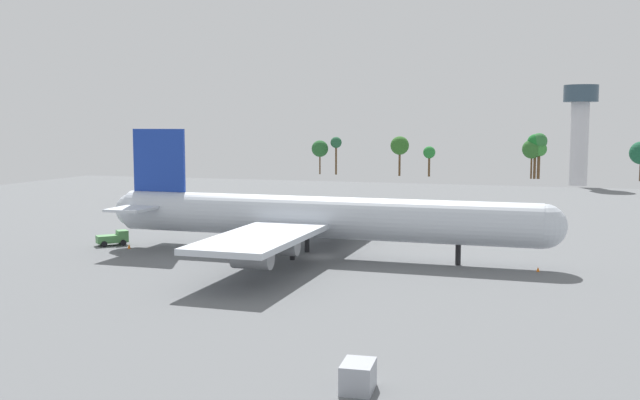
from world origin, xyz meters
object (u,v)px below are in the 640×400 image
Objects in this scene: cargo_airplane at (317,218)px; baggage_tug at (114,238)px; cargo_container_fore at (358,376)px; control_tower at (580,123)px; safety_cone_nose at (538,269)px; safety_cone_tail at (129,246)px; catering_truck at (375,223)px.

cargo_airplane reaches higher than baggage_tug.
control_tower is at bearing 83.62° from cargo_container_fore.
cargo_container_fore is at bearing -69.01° from cargo_airplane.
cargo_container_fore is at bearing -103.63° from safety_cone_nose.
control_tower reaches higher than safety_cone_tail.
baggage_tug is 7.96× the size of safety_cone_nose.
catering_truck is at bearing -109.18° from control_tower.
safety_cone_tail is (-27.98, -2.03, -5.01)m from cargo_airplane.
control_tower is at bearing 70.82° from catering_truck.
cargo_container_fore is 46.61m from safety_cone_nose.
baggage_tug is 0.16× the size of control_tower.
cargo_container_fore is at bearing -43.09° from baggage_tug.
catering_truck is 112.83m from control_tower.
control_tower is (69.81, 133.71, 17.32)m from baggage_tug.
baggage_tug is 60.66m from safety_cone_nose.
baggage_tug is 68.01m from cargo_container_fore.
catering_truck is at bearing 132.88° from safety_cone_nose.
safety_cone_tail is at bearing -179.26° from safety_cone_nose.
catering_truck reaches higher than safety_cone_tail.
catering_truck is 40.38m from safety_cone_nose.
cargo_airplane is at bearing 177.44° from safety_cone_nose.
safety_cone_nose is at bearing -2.56° from cargo_airplane.
safety_cone_tail is at bearing -175.86° from cargo_airplane.
control_tower is (36.63, 105.30, 17.34)m from catering_truck.
cargo_airplane is at bearing -105.88° from control_tower.
cargo_container_fore is (16.49, -74.87, -0.07)m from catering_truck.
safety_cone_nose is at bearing -93.89° from control_tower.
baggage_tug reaches higher than catering_truck.
safety_cone_nose is at bearing -47.12° from catering_truck.
cargo_container_fore is at bearing -96.38° from control_tower.
control_tower is (38.01, 133.59, 13.04)m from cargo_airplane.
safety_cone_nose is at bearing -1.11° from baggage_tug.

